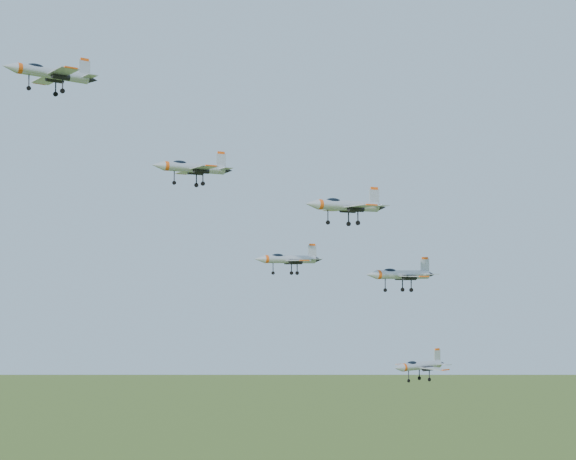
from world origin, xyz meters
TOP-DOWN VIEW (x-y plane):
  - jet_lead at (-27.70, 7.37)m, footprint 13.18×10.90m
  - jet_left_high at (-10.63, -0.43)m, footprint 11.94×9.87m
  - jet_right_high at (-1.48, -22.33)m, footprint 11.37×9.45m
  - jet_left_low at (9.21, 5.71)m, footprint 11.60×9.71m
  - jet_right_low at (12.71, -16.13)m, footprint 11.24×9.36m
  - jet_trail at (28.59, -2.89)m, footprint 11.73×9.72m

SIDE VIEW (x-z plane):
  - jet_trail at x=28.59m, z-range 109.56..112.69m
  - jet_right_low at x=12.71m, z-range 124.06..127.07m
  - jet_left_low at x=9.21m, z-range 126.38..129.48m
  - jet_right_high at x=-1.48m, z-range 132.25..135.29m
  - jet_left_high at x=-10.63m, z-range 138.43..141.62m
  - jet_lead at x=-27.70m, z-range 150.47..153.99m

